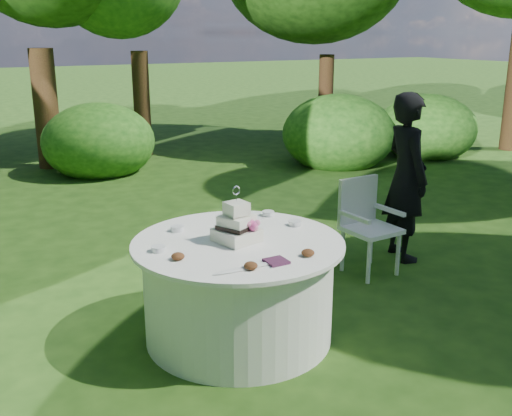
% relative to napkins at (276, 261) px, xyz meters
% --- Properties ---
extents(ground, '(80.00, 80.00, 0.00)m').
position_rel_napkins_xyz_m(ground, '(-0.02, 0.50, -0.78)').
color(ground, '#1C3D10').
rests_on(ground, ground).
extents(napkins, '(0.14, 0.14, 0.02)m').
position_rel_napkins_xyz_m(napkins, '(0.00, 0.00, 0.00)').
color(napkins, '#481F3C').
rests_on(napkins, table).
extents(feather_plume, '(0.48, 0.07, 0.01)m').
position_rel_napkins_xyz_m(feather_plume, '(-0.23, 0.01, -0.00)').
color(feather_plume, white).
rests_on(feather_plume, table).
extents(guest, '(0.54, 0.70, 1.69)m').
position_rel_napkins_xyz_m(guest, '(2.23, 1.19, 0.07)').
color(guest, black).
rests_on(guest, ground).
extents(table, '(1.56, 1.56, 0.77)m').
position_rel_napkins_xyz_m(table, '(-0.02, 0.50, -0.39)').
color(table, silver).
rests_on(table, ground).
extents(cake, '(0.33, 0.33, 0.42)m').
position_rel_napkins_xyz_m(cake, '(-0.03, 0.50, 0.10)').
color(cake, silver).
rests_on(cake, table).
extents(chair, '(0.50, 0.48, 0.91)m').
position_rel_napkins_xyz_m(chair, '(1.65, 1.09, -0.26)').
color(chair, white).
rests_on(chair, ground).
extents(votives, '(1.24, 0.46, 0.04)m').
position_rel_napkins_xyz_m(votives, '(0.02, 0.76, 0.01)').
color(votives, white).
rests_on(votives, table).
extents(petal_cups, '(0.93, 1.05, 0.05)m').
position_rel_napkins_xyz_m(petal_cups, '(-0.05, 0.32, 0.02)').
color(petal_cups, '#562D16').
rests_on(petal_cups, table).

